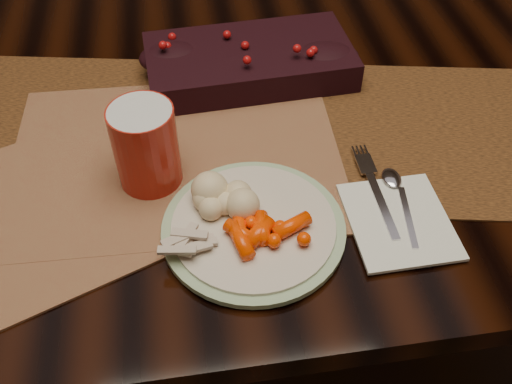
{
  "coord_description": "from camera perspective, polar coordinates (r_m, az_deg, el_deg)",
  "views": [
    {
      "loc": [
        -0.09,
        -0.78,
        1.34
      ],
      "look_at": [
        -0.01,
        -0.29,
        0.8
      ],
      "focal_mm": 40.0,
      "sensor_mm": 36.0,
      "label": 1
    }
  ],
  "objects": [
    {
      "name": "floor",
      "position": [
        1.55,
        -1.1,
        -12.49
      ],
      "size": [
        5.0,
        5.0,
        0.0
      ],
      "primitive_type": "plane",
      "color": "black",
      "rests_on": "ground"
    },
    {
      "name": "dining_table",
      "position": [
        1.24,
        -1.34,
        -3.68
      ],
      "size": [
        1.8,
        1.0,
        0.75
      ],
      "primitive_type": "cube",
      "color": "black",
      "rests_on": "floor"
    },
    {
      "name": "table_runner",
      "position": [
        0.9,
        2.42,
        6.34
      ],
      "size": [
        1.75,
        0.68,
        0.0
      ],
      "primitive_type": "cube",
      "rotation": [
        0.0,
        0.0,
        -0.19
      ],
      "color": "#321E06",
      "rests_on": "dining_table"
    },
    {
      "name": "centerpiece",
      "position": [
        0.99,
        -0.67,
        13.3
      ],
      "size": [
        0.35,
        0.2,
        0.07
      ],
      "primitive_type": null,
      "rotation": [
        0.0,
        0.0,
        0.06
      ],
      "color": "black",
      "rests_on": "table_runner"
    },
    {
      "name": "placemat_main",
      "position": [
        0.86,
        -7.97,
        3.62
      ],
      "size": [
        0.5,
        0.37,
        0.0
      ],
      "primitive_type": "cube",
      "rotation": [
        0.0,
        0.0,
        -0.04
      ],
      "color": "#96654C",
      "rests_on": "dining_table"
    },
    {
      "name": "placemat_second",
      "position": [
        0.83,
        -18.21,
        -0.92
      ],
      "size": [
        0.51,
        0.45,
        0.0
      ],
      "primitive_type": "cube",
      "rotation": [
        0.0,
        0.0,
        0.38
      ],
      "color": "brown",
      "rests_on": "dining_table"
    },
    {
      "name": "dinner_plate",
      "position": [
        0.75,
        -0.24,
        -3.51
      ],
      "size": [
        0.3,
        0.3,
        0.01
      ],
      "primitive_type": "cylinder",
      "rotation": [
        0.0,
        0.0,
        0.29
      ],
      "color": "beige",
      "rests_on": "placemat_main"
    },
    {
      "name": "baby_carrots",
      "position": [
        0.72,
        0.5,
        -4.17
      ],
      "size": [
        0.12,
        0.1,
        0.02
      ],
      "primitive_type": null,
      "rotation": [
        0.0,
        0.0,
        -0.17
      ],
      "color": "#FF3A00",
      "rests_on": "dinner_plate"
    },
    {
      "name": "mashed_potatoes",
      "position": [
        0.75,
        -3.29,
        0.22
      ],
      "size": [
        0.1,
        0.09,
        0.05
      ],
      "primitive_type": null,
      "rotation": [
        0.0,
        0.0,
        -0.12
      ],
      "color": "tan",
      "rests_on": "dinner_plate"
    },
    {
      "name": "turkey_shreds",
      "position": [
        0.71,
        -6.72,
        -5.3
      ],
      "size": [
        0.08,
        0.07,
        0.01
      ],
      "primitive_type": null,
      "rotation": [
        0.0,
        0.0,
        0.31
      ],
      "color": "beige",
      "rests_on": "dinner_plate"
    },
    {
      "name": "napkin",
      "position": [
        0.78,
        14.09,
        -2.81
      ],
      "size": [
        0.13,
        0.15,
        0.01
      ],
      "primitive_type": "cube",
      "rotation": [
        0.0,
        0.0,
        0.02
      ],
      "color": "white",
      "rests_on": "placemat_main"
    },
    {
      "name": "fork",
      "position": [
        0.8,
        12.07,
        -0.16
      ],
      "size": [
        0.02,
        0.16,
        0.0
      ],
      "primitive_type": null,
      "rotation": [
        0.0,
        0.0,
        0.0
      ],
      "color": "silver",
      "rests_on": "napkin"
    },
    {
      "name": "spoon",
      "position": [
        0.8,
        14.44,
        -1.2
      ],
      "size": [
        0.05,
        0.14,
        0.0
      ],
      "primitive_type": null,
      "rotation": [
        0.0,
        0.0,
        -0.15
      ],
      "color": "silver",
      "rests_on": "napkin"
    },
    {
      "name": "red_cup",
      "position": [
        0.79,
        -10.96,
        4.51
      ],
      "size": [
        0.1,
        0.1,
        0.12
      ],
      "primitive_type": "cylinder",
      "rotation": [
        0.0,
        0.0,
        -0.16
      ],
      "color": "#A71F13",
      "rests_on": "placemat_main"
    }
  ]
}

